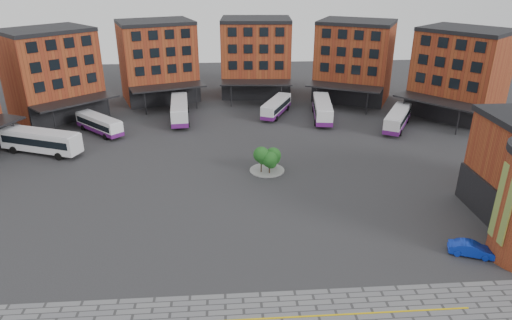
{
  "coord_description": "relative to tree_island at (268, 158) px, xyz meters",
  "views": [
    {
      "loc": [
        -3.22,
        -40.15,
        24.33
      ],
      "look_at": [
        0.18,
        6.32,
        4.0
      ],
      "focal_mm": 32.0,
      "sensor_mm": 36.0,
      "label": 1
    }
  ],
  "objects": [
    {
      "name": "blue_car",
      "position": [
        16.46,
        -19.05,
        -1.19
      ],
      "size": [
        4.17,
        2.71,
        1.3
      ],
      "primitive_type": "imported",
      "rotation": [
        0.0,
        0.0,
        1.2
      ],
      "color": "#0D2BB5",
      "rests_on": "ground"
    },
    {
      "name": "main_building",
      "position": [
        -6.9,
        26.57,
        5.39
      ],
      "size": [
        94.14,
        42.48,
        14.6
      ],
      "color": "brown",
      "rests_on": "ground"
    },
    {
      "name": "ground",
      "position": [
        -2.13,
        -11.68,
        -1.84
      ],
      "size": [
        160.0,
        160.0,
        0.0
      ],
      "primitive_type": "plane",
      "color": "#28282B",
      "rests_on": "ground"
    },
    {
      "name": "bus_b",
      "position": [
        -24.51,
        15.92,
        -0.36
      ],
      "size": [
        8.45,
        8.47,
        2.74
      ],
      "rotation": [
        0.0,
        0.0,
        0.78
      ],
      "color": "white",
      "rests_on": "ground"
    },
    {
      "name": "bus_e",
      "position": [
        11.03,
        20.19,
        -0.1
      ],
      "size": [
        4.18,
        11.68,
        3.22
      ],
      "rotation": [
        0.0,
        0.0,
        -0.14
      ],
      "color": "white",
      "rests_on": "ground"
    },
    {
      "name": "yellow_line",
      "position": [
        -0.13,
        -25.68,
        -1.81
      ],
      "size": [
        26.0,
        0.15,
        0.02
      ],
      "primitive_type": "cube",
      "color": "gold",
      "rests_on": "paving_zone"
    },
    {
      "name": "bus_f",
      "position": [
        21.91,
        14.78,
        -0.22
      ],
      "size": [
        7.45,
        10.37,
        2.98
      ],
      "rotation": [
        0.0,
        0.0,
        -0.53
      ],
      "color": "white",
      "rests_on": "ground"
    },
    {
      "name": "tree_island",
      "position": [
        0.0,
        0.0,
        0.0
      ],
      "size": [
        4.4,
        4.4,
        3.47
      ],
      "color": "gray",
      "rests_on": "ground"
    },
    {
      "name": "bus_d",
      "position": [
        3.61,
        22.96,
        -0.34
      ],
      "size": [
        6.22,
        9.9,
        2.78
      ],
      "rotation": [
        0.0,
        0.0,
        -0.44
      ],
      "color": "white",
      "rests_on": "ground"
    },
    {
      "name": "bus_a",
      "position": [
        -30.47,
        8.25,
        0.11
      ],
      "size": [
        11.76,
        6.76,
        3.28
      ],
      "rotation": [
        0.0,
        0.0,
        1.19
      ],
      "color": "silver",
      "rests_on": "ground"
    },
    {
      "name": "bus_c",
      "position": [
        -12.69,
        21.39,
        -0.05
      ],
      "size": [
        3.62,
        11.87,
        3.3
      ],
      "rotation": [
        0.0,
        0.0,
        0.08
      ],
      "color": "silver",
      "rests_on": "ground"
    }
  ]
}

